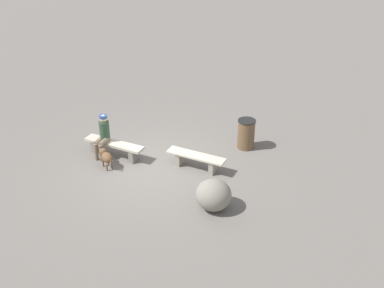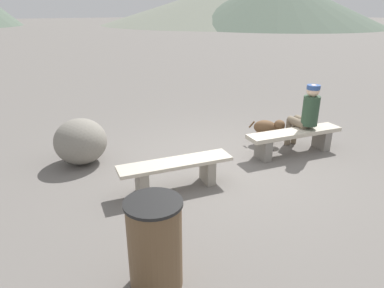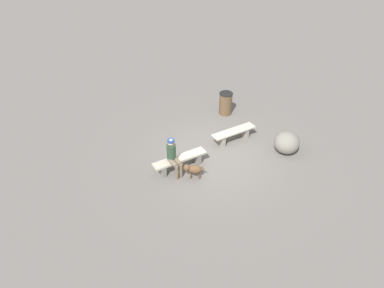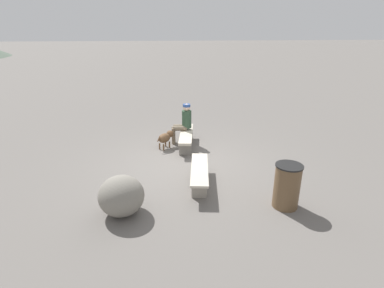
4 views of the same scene
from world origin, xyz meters
name	(u,v)px [view 2 (image 2 of 4)]	position (x,y,z in m)	size (l,w,h in m)	color
ground	(229,165)	(0.00, 0.00, -0.03)	(210.00, 210.00, 0.06)	slate
bench_left	(176,170)	(-1.22, -0.26, 0.30)	(1.74, 0.68, 0.44)	gray
bench_right	(294,138)	(1.27, -0.29, 0.31)	(1.89, 0.70, 0.44)	gray
seated_person	(306,113)	(1.57, -0.25, 0.72)	(0.35, 0.62, 1.27)	#2D4733
dog	(268,127)	(1.23, 0.35, 0.34)	(0.56, 0.55, 0.50)	brown
trash_bin	(155,244)	(-2.35, -1.82, 0.46)	(0.54, 0.54, 0.92)	brown
boulder	(81,141)	(-2.12, 1.42, 0.39)	(0.88, 0.88, 0.79)	gray
distant_peak_0	(229,4)	(36.14, 45.57, 3.20)	(43.26, 43.26, 6.41)	gray
distant_peak_3	(277,2)	(36.29, 34.44, 3.43)	(30.79, 30.79, 6.86)	#566656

